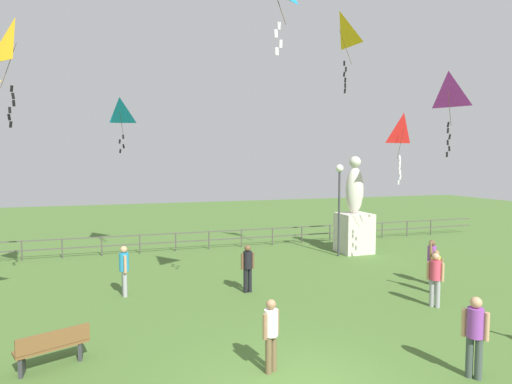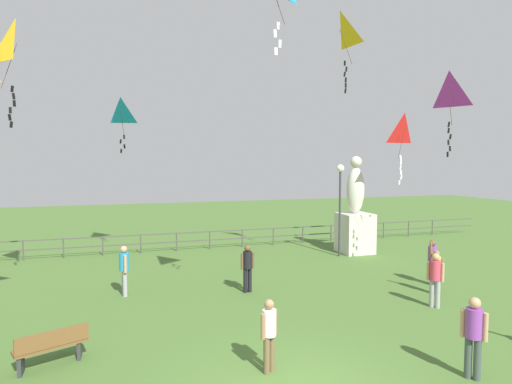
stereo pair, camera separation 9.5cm
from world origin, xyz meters
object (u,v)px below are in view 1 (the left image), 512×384
Objects in this scene: person_2 at (271,331)px; kite_2 at (340,32)px; statue_monument at (354,220)px; person_5 at (475,332)px; park_bench at (53,347)px; kite_1 at (448,93)px; person_4 at (436,268)px; lamppost at (339,190)px; kite_4 at (120,113)px; person_1 at (124,267)px; kite_6 at (403,131)px; person_6 at (432,259)px; person_0 at (248,265)px; person_7 at (435,276)px; kite_0 at (16,46)px.

kite_2 reaches higher than person_2.
person_5 is at bearing -109.50° from statue_monument.
park_bench is 0.89× the size of person_5.
kite_1 reaches higher than statue_monument.
person_4 is 1.03× the size of person_5.
statue_monument is at bearing 48.32° from kite_2.
kite_1 is at bearing 41.10° from person_4.
person_2 is at bearing -125.82° from lamppost.
lamppost is 2.47× the size of person_4.
person_2 is at bearing -76.39° from kite_4.
person_1 is at bearing -161.28° from statue_monument.
lamppost is 3.91m from kite_6.
lamppost is at bearing 100.24° from person_6.
person_6 is 5.94m from kite_6.
lamppost reaches higher than person_4.
person_2 is (-1.13, -5.50, -0.04)m from person_0.
kite_1 is (0.41, -5.63, 5.41)m from statue_monument.
person_6 reaches higher than park_bench.
person_5 is 1.02× the size of person_7.
kite_1 is 4.87m from kite_2.
person_2 is 12.65m from kite_6.
person_5 is at bearing -20.85° from park_bench.
statue_monument reaches higher than person_2.
kite_4 is at bearing 169.31° from statue_monument.
person_2 is (-8.05, -10.09, -0.70)m from statue_monument.
person_6 is (6.73, -1.15, -0.00)m from person_0.
person_7 is at bearing 20.09° from person_2.
park_bench is 0.49× the size of kite_2.
park_bench is at bearing -156.37° from kite_6.
kite_2 is at bearing -120.77° from lamppost.
kite_1 is 1.25× the size of kite_4.
kite_0 is 1.10× the size of kite_1.
kite_2 is at bearing 97.88° from person_7.
person_5 reaches higher than park_bench.
person_6 is at bearing 51.73° from person_7.
person_5 is 14.77m from kite_0.
person_0 is 5.62m from person_2.
person_5 is at bearing -68.30° from person_0.
kite_4 is (-0.01, 5.79, 5.77)m from person_1.
statue_monument is 3.10× the size of park_bench.
lamppost is 1.40× the size of kite_6.
person_7 is (6.23, 2.28, 0.06)m from person_2.
statue_monument reaches higher than park_bench.
kite_1 is at bearing 12.17° from park_bench.
lamppost is 6.66m from person_4.
lamppost is 2.59× the size of person_7.
person_5 is 4.45m from person_7.
kite_1 is (12.93, 2.79, 6.57)m from park_bench.
park_bench is at bearing -167.74° from person_6.
park_bench is 0.94× the size of person_6.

